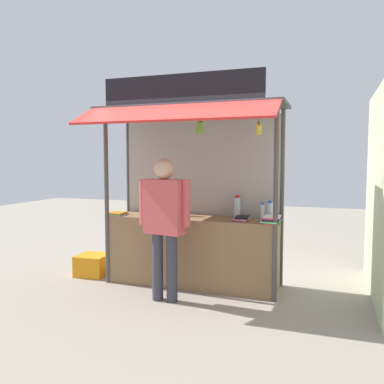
% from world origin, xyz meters
% --- Properties ---
extents(ground_plane, '(20.00, 20.00, 0.00)m').
position_xyz_m(ground_plane, '(0.00, 0.00, 0.00)').
color(ground_plane, '#9E9384').
extents(stall_counter, '(2.33, 0.56, 0.94)m').
position_xyz_m(stall_counter, '(0.00, 0.00, 0.47)').
color(stall_counter, olive).
rests_on(stall_counter, ground).
extents(stall_structure, '(2.53, 1.38, 2.79)m').
position_xyz_m(stall_structure, '(0.00, 0.07, 1.66)').
color(stall_structure, '#4C4742').
rests_on(stall_structure, ground).
extents(water_bottle_mid_right, '(0.06, 0.06, 0.23)m').
position_xyz_m(water_bottle_mid_right, '(0.94, 0.11, 1.05)').
color(water_bottle_mid_right, silver).
rests_on(water_bottle_mid_right, stall_counter).
extents(water_bottle_right, '(0.09, 0.09, 0.31)m').
position_xyz_m(water_bottle_right, '(0.59, 0.19, 1.09)').
color(water_bottle_right, silver).
rests_on(water_bottle_right, stall_counter).
extents(water_bottle_front_right, '(0.07, 0.07, 0.26)m').
position_xyz_m(water_bottle_front_right, '(1.04, 0.11, 1.06)').
color(water_bottle_front_right, silver).
rests_on(water_bottle_front_right, stall_counter).
extents(water_bottle_back_left, '(0.09, 0.09, 0.31)m').
position_xyz_m(water_bottle_back_left, '(-0.18, 0.10, 1.09)').
color(water_bottle_back_left, silver).
rests_on(water_bottle_back_left, stall_counter).
extents(magazine_stack_back_right, '(0.23, 0.31, 0.08)m').
position_xyz_m(magazine_stack_back_right, '(-0.57, -0.13, 0.98)').
color(magazine_stack_back_right, black).
rests_on(magazine_stack_back_right, stall_counter).
extents(magazine_stack_far_right, '(0.26, 0.30, 0.04)m').
position_xyz_m(magazine_stack_far_right, '(-1.09, -0.14, 0.96)').
color(magazine_stack_far_right, white).
rests_on(magazine_stack_far_right, stall_counter).
extents(magazine_stack_far_left, '(0.24, 0.31, 0.09)m').
position_xyz_m(magazine_stack_far_left, '(1.10, -0.17, 0.99)').
color(magazine_stack_far_left, red).
rests_on(magazine_stack_far_left, stall_counter).
extents(magazine_stack_front_left, '(0.20, 0.29, 0.06)m').
position_xyz_m(magazine_stack_front_left, '(0.70, -0.05, 0.97)').
color(magazine_stack_front_left, purple).
rests_on(magazine_stack_front_left, stall_counter).
extents(banana_bunch_leftmost, '(0.12, 0.12, 0.27)m').
position_xyz_m(banana_bunch_leftmost, '(0.24, -0.38, 2.12)').
color(banana_bunch_leftmost, '#332D23').
extents(banana_bunch_rightmost, '(0.10, 0.10, 0.29)m').
position_xyz_m(banana_bunch_rightmost, '(0.97, -0.38, 2.09)').
color(banana_bunch_rightmost, '#332D23').
extents(vendor_person, '(0.66, 0.29, 1.74)m').
position_xyz_m(vendor_person, '(-0.11, -0.70, 1.05)').
color(vendor_person, '#383842').
rests_on(vendor_person, ground).
extents(plastic_crate, '(0.47, 0.47, 0.31)m').
position_xyz_m(plastic_crate, '(-1.56, -0.04, 0.15)').
color(plastic_crate, orange).
rests_on(plastic_crate, ground).
extents(neighbour_wall, '(0.20, 2.40, 2.61)m').
position_xyz_m(neighbour_wall, '(2.40, 0.30, 1.31)').
color(neighbour_wall, '#B9CD9B').
rests_on(neighbour_wall, ground).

